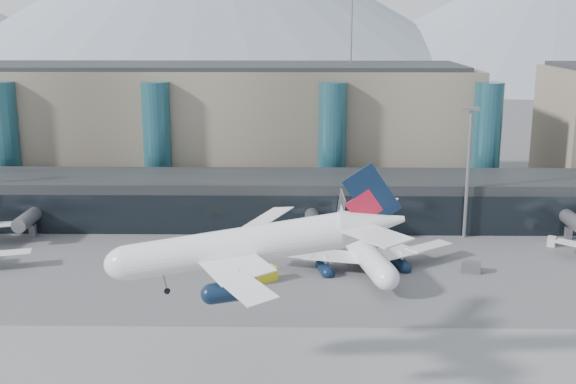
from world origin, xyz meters
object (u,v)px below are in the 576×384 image
Objects in this scene: veh_d at (551,241)px; hero_jet at (264,235)px; lightmast_mid at (468,165)px; veh_h at (264,274)px; jet_parked_mid at (358,239)px; veh_c at (471,267)px; veh_g at (387,255)px; veh_a at (155,260)px; veh_b at (196,253)px.

hero_jet is at bearing 159.27° from veh_d.
lightmast_mid is 47.49m from veh_h.
lightmast_mid is at bearing 60.39° from hero_jet.
jet_parked_mid is at bearing 73.78° from hero_jet.
jet_parked_mid is (14.41, 43.98, -14.25)m from hero_jet.
hero_jet is 11.27× the size of veh_c.
veh_h is at bearing 133.14° from veh_d.
lightmast_mid reaches higher than veh_h.
jet_parked_mid reaches higher than veh_g.
veh_a is at bearing 123.54° from veh_h.
veh_a is 54.48m from veh_c.
lightmast_mid is 0.71× the size of jet_parked_mid.
veh_a is 41.04m from veh_g.
veh_c is 1.19× the size of veh_d.
lightmast_mid is at bearing 95.02° from veh_d.
hero_jet is 54.56m from veh_c.
hero_jet is 0.99× the size of jet_parked_mid.
veh_c is 1.20× the size of veh_g.
veh_d is at bearing 70.61° from veh_g.
lightmast_mid is 10.84× the size of veh_b.
hero_jet is 13.37× the size of veh_d.
veh_h is (19.41, -7.38, 0.21)m from veh_a.
veh_a is 1.28× the size of veh_g.
veh_b is 0.89× the size of veh_g.
veh_d is at bearing -15.35° from veh_h.
veh_a is 1.07× the size of veh_c.
lightmast_mid reaches higher than jet_parked_mid.
veh_d is at bearing -18.65° from veh_a.
hero_jet reaches higher than veh_g.
veh_g is at bearing -140.88° from lightmast_mid.
veh_h is (-53.68, -19.85, 0.39)m from veh_d.
jet_parked_mid is 39.17m from veh_d.
veh_c is (18.85, -4.56, -3.53)m from jet_parked_mid.
veh_h is at bearing 109.12° from jet_parked_mid.
veh_c is 35.31m from veh_h.
veh_g is at bearing 68.66° from hero_jet.
veh_a is 1.44× the size of veh_b.
lightmast_mid reaches higher than veh_b.
jet_parked_mid reaches higher than veh_b.
veh_g reaches higher than veh_d.
lightmast_mid is 9.64× the size of veh_g.
veh_b is at bearing -125.84° from veh_g.
veh_h reaches higher than veh_g.
lightmast_mid is at bearing 94.59° from veh_g.
veh_c is at bearing -114.28° from jet_parked_mid.
veh_g is at bearing 127.99° from veh_d.
hero_jet is 52.07m from veh_b.
hero_jet is at bearing 151.17° from jet_parked_mid.
veh_h is (12.83, -11.92, 0.48)m from veh_b.
hero_jet is at bearing -121.54° from lightmast_mid.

